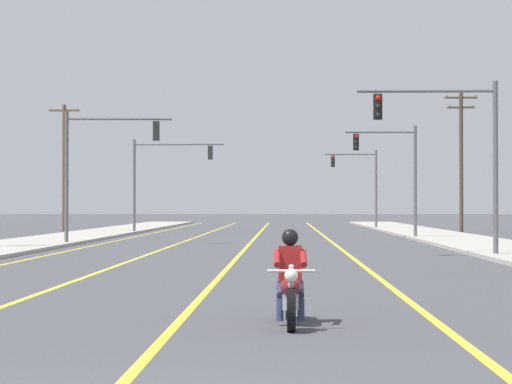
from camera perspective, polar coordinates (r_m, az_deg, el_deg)
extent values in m
cube|color=yellow|center=(52.71, -0.14, -2.77)|extent=(0.16, 100.00, 0.01)
cube|color=yellow|center=(52.93, -3.84, -2.76)|extent=(0.16, 100.00, 0.01)
cube|color=yellow|center=(52.74, 4.24, -2.77)|extent=(0.16, 100.00, 0.01)
cube|color=yellow|center=(53.39, -7.70, -2.74)|extent=(0.16, 100.00, 0.01)
cube|color=#ADA89E|center=(48.52, 12.34, -2.85)|extent=(4.40, 110.00, 0.14)
cube|color=#ADA89E|center=(49.13, -12.27, -2.82)|extent=(4.40, 110.00, 0.14)
cylinder|color=black|center=(14.24, 2.06, -6.86)|extent=(0.13, 0.64, 0.64)
cylinder|color=black|center=(15.78, 1.97, -6.26)|extent=(0.13, 0.64, 0.64)
cylinder|color=silver|center=(14.31, 2.05, -5.56)|extent=(0.07, 0.33, 0.68)
sphere|color=white|center=(14.15, 2.06, -4.86)|extent=(0.20, 0.20, 0.20)
cylinder|color=silver|center=(14.34, 2.05, -4.61)|extent=(0.70, 0.05, 0.04)
ellipsoid|color=maroon|center=(14.87, 2.02, -5.52)|extent=(0.33, 0.56, 0.28)
cube|color=silver|center=(15.01, 2.01, -6.35)|extent=(0.24, 0.44, 0.24)
cube|color=black|center=(15.31, 1.99, -5.60)|extent=(0.28, 0.52, 0.12)
cube|color=maroon|center=(15.71, 1.97, -5.19)|extent=(0.20, 0.36, 0.08)
cylinder|color=silver|center=(15.41, 1.46, -6.47)|extent=(0.09, 0.55, 0.08)
cube|color=maroon|center=(15.24, 1.99, -4.19)|extent=(0.36, 0.24, 0.56)
sphere|color=black|center=(15.20, 1.99, -2.66)|extent=(0.26, 0.26, 0.26)
cylinder|color=navy|center=(15.13, 2.53, -5.66)|extent=(0.14, 0.44, 0.30)
cylinder|color=navy|center=(14.98, 2.63, -6.86)|extent=(0.11, 0.16, 0.35)
cylinder|color=maroon|center=(14.98, 2.77, -3.87)|extent=(0.10, 0.52, 0.27)
cylinder|color=navy|center=(15.13, 1.47, -5.66)|extent=(0.14, 0.44, 0.30)
cylinder|color=navy|center=(14.98, 1.40, -6.86)|extent=(0.11, 0.16, 0.35)
cylinder|color=maroon|center=(14.98, 1.24, -3.87)|extent=(0.10, 0.52, 0.27)
cylinder|color=#56565B|center=(35.35, 13.76, 1.30)|extent=(0.18, 0.18, 6.20)
cylinder|color=#56565B|center=(35.11, 9.86, 5.80)|extent=(4.85, 0.14, 0.11)
cube|color=black|center=(34.84, 7.10, 4.94)|extent=(0.30, 0.24, 0.90)
sphere|color=red|center=(34.72, 7.12, 5.46)|extent=(0.18, 0.18, 0.18)
sphere|color=black|center=(34.69, 7.12, 4.96)|extent=(0.18, 0.18, 0.18)
sphere|color=black|center=(34.66, 7.12, 4.47)|extent=(0.18, 0.18, 0.18)
cylinder|color=#56565B|center=(46.21, -10.96, 0.80)|extent=(0.18, 0.18, 6.20)
cylinder|color=#56565B|center=(46.06, -7.95, 4.23)|extent=(4.87, 0.44, 0.11)
cube|color=black|center=(45.88, -5.82, 3.56)|extent=(0.32, 0.26, 0.90)
sphere|color=red|center=(46.05, -5.81, 3.91)|extent=(0.18, 0.18, 0.18)
sphere|color=black|center=(46.03, -5.81, 3.54)|extent=(0.18, 0.18, 0.18)
sphere|color=black|center=(46.01, -5.81, 3.17)|extent=(0.18, 0.18, 0.18)
cylinder|color=#56565B|center=(54.37, 9.25, 0.56)|extent=(0.18, 0.18, 6.20)
cylinder|color=#56565B|center=(54.20, 7.25, 3.47)|extent=(3.83, 0.28, 0.11)
cube|color=black|center=(53.98, 5.84, 2.90)|extent=(0.31, 0.25, 0.90)
sphere|color=red|center=(53.85, 5.86, 3.23)|extent=(0.18, 0.18, 0.18)
sphere|color=black|center=(53.83, 5.86, 2.91)|extent=(0.18, 0.18, 0.18)
sphere|color=black|center=(53.81, 5.86, 2.59)|extent=(0.18, 0.18, 0.18)
cylinder|color=#56565B|center=(65.16, -7.10, 0.33)|extent=(0.18, 0.18, 6.20)
cylinder|color=#56565B|center=(64.76, -4.51, 2.77)|extent=(5.95, 0.37, 0.11)
cube|color=black|center=(64.45, -2.68, 2.30)|extent=(0.31, 0.25, 0.90)
sphere|color=red|center=(64.62, -2.66, 2.56)|extent=(0.18, 0.18, 0.18)
sphere|color=black|center=(64.60, -2.66, 2.29)|extent=(0.18, 0.18, 0.18)
sphere|color=black|center=(64.58, -2.66, 2.03)|extent=(0.18, 0.18, 0.18)
cylinder|color=#56565B|center=(77.29, 7.00, 0.16)|extent=(0.18, 0.18, 6.20)
cylinder|color=#56565B|center=(77.26, 5.52, 2.20)|extent=(3.98, 0.17, 0.11)
cube|color=black|center=(77.17, 4.49, 1.79)|extent=(0.30, 0.24, 0.90)
sphere|color=red|center=(77.03, 4.50, 2.02)|extent=(0.18, 0.18, 0.18)
sphere|color=black|center=(77.01, 4.50, 1.80)|extent=(0.18, 0.18, 0.18)
sphere|color=black|center=(77.00, 4.50, 1.57)|extent=(0.18, 0.18, 0.18)
cylinder|color=#4C3828|center=(66.29, 11.85, 1.70)|extent=(0.26, 0.26, 9.38)
cube|color=#4C3828|center=(66.61, 11.84, 5.39)|extent=(2.20, 0.12, 0.12)
cylinder|color=slate|center=(66.46, 11.05, 5.49)|extent=(0.08, 0.08, 0.12)
cylinder|color=slate|center=(66.79, 12.62, 5.46)|extent=(0.08, 0.08, 0.12)
cube|color=#4C3828|center=(66.54, 11.84, 4.83)|extent=(1.81, 0.12, 0.12)
cylinder|color=slate|center=(66.42, 11.19, 4.93)|extent=(0.08, 0.08, 0.12)
cylinder|color=slate|center=(66.69, 12.48, 4.91)|extent=(0.08, 0.08, 0.12)
cylinder|color=brown|center=(69.56, -11.10, 1.37)|extent=(0.26, 0.26, 8.86)
cube|color=brown|center=(69.82, -11.09, 4.67)|extent=(2.15, 0.12, 0.12)
cylinder|color=slate|center=(70.04, -11.82, 4.74)|extent=(0.08, 0.08, 0.12)
cylinder|color=slate|center=(69.64, -10.37, 4.77)|extent=(0.08, 0.08, 0.12)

